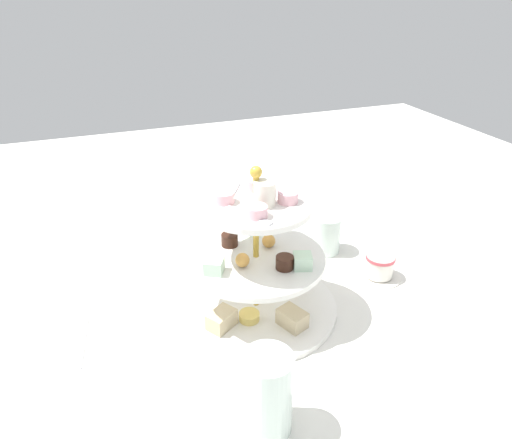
# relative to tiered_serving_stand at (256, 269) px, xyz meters

# --- Properties ---
(ground_plane) EXTENTS (2.40, 2.40, 0.00)m
(ground_plane) POSITION_rel_tiered_serving_stand_xyz_m (-0.00, 0.00, -0.09)
(ground_plane) COLOR silver
(tiered_serving_stand) EXTENTS (0.29, 0.29, 0.28)m
(tiered_serving_stand) POSITION_rel_tiered_serving_stand_xyz_m (0.00, 0.00, 0.00)
(tiered_serving_stand) COLOR white
(tiered_serving_stand) RESTS_ON ground_plane
(water_glass_tall_right) EXTENTS (0.07, 0.07, 0.12)m
(water_glass_tall_right) POSITION_rel_tiered_serving_stand_xyz_m (0.24, -0.08, -0.02)
(water_glass_tall_right) COLOR silver
(water_glass_tall_right) RESTS_ON ground_plane
(water_glass_short_left) EXTENTS (0.06, 0.06, 0.08)m
(water_glass_short_left) POSITION_rel_tiered_serving_stand_xyz_m (-0.14, 0.21, -0.05)
(water_glass_short_left) COLOR silver
(water_glass_short_left) RESTS_ON ground_plane
(teacup_with_saucer) EXTENTS (0.09, 0.09, 0.05)m
(teacup_with_saucer) POSITION_rel_tiered_serving_stand_xyz_m (-0.01, 0.27, -0.06)
(teacup_with_saucer) COLOR white
(teacup_with_saucer) RESTS_ON ground_plane
(butter_knife_left) EXTENTS (0.17, 0.04, 0.00)m
(butter_knife_left) POSITION_rel_tiered_serving_stand_xyz_m (-0.04, -0.30, -0.09)
(butter_knife_left) COLOR silver
(butter_knife_left) RESTS_ON ground_plane
(butter_knife_right) EXTENTS (0.15, 0.11, 0.00)m
(butter_knife_right) POSITION_rel_tiered_serving_stand_xyz_m (0.21, 0.22, -0.09)
(butter_knife_right) COLOR silver
(butter_knife_right) RESTS_ON ground_plane
(water_glass_mid_back) EXTENTS (0.06, 0.06, 0.09)m
(water_glass_mid_back) POSITION_rel_tiered_serving_stand_xyz_m (-0.23, 0.00, -0.04)
(water_glass_mid_back) COLOR silver
(water_glass_mid_back) RESTS_ON ground_plane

